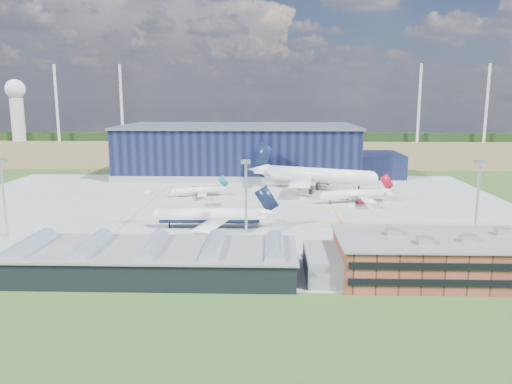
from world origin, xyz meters
name	(u,v)px	position (x,y,z in m)	size (l,w,h in m)	color
ground	(222,215)	(0.00, 0.00, 0.00)	(600.00, 600.00, 0.00)	#274A1B
apron	(224,208)	(0.00, 10.00, 0.03)	(220.00, 160.00, 0.08)	#AFAFA9
farmland	(249,150)	(0.00, 220.00, 0.00)	(600.00, 220.00, 0.01)	olive
treeline	(253,137)	(0.00, 300.00, 4.00)	(600.00, 8.00, 8.00)	black
horizon_dressing	(47,104)	(-191.30, 294.39, 34.20)	(440.20, 18.00, 70.00)	silver
hangar	(244,152)	(2.81, 94.80, 11.62)	(145.00, 62.00, 26.10)	black
ops_building	(439,257)	(55.01, -60.00, 4.79)	(46.00, 23.00, 10.90)	brown
glass_concourse	(168,259)	(-6.45, -60.00, 3.69)	(78.00, 23.00, 8.60)	black
light_mast_west	(3,185)	(-60.00, -30.00, 15.43)	(2.60, 2.60, 23.00)	silver
light_mast_center	(246,186)	(10.00, -30.00, 15.43)	(2.60, 2.60, 23.00)	silver
light_mast_east	(478,188)	(75.00, -30.00, 15.43)	(2.60, 2.60, 23.00)	silver
airliner_navy	(210,208)	(-1.93, -18.18, 6.59)	(40.43, 39.55, 13.18)	white
airliner_red	(354,189)	(49.38, 22.00, 5.25)	(32.22, 31.52, 10.51)	white
airliner_widebody	(317,167)	(37.23, 49.85, 9.89)	(60.65, 59.33, 19.78)	white
airliner_regional	(198,187)	(-13.09, 32.39, 4.02)	(24.67, 24.14, 8.05)	white
gse_tug_b	(200,249)	(-1.63, -41.94, 0.70)	(2.14, 3.22, 1.39)	#F9A515
gse_van_a	(369,250)	(42.53, -43.52, 1.19)	(2.38, 5.46, 2.38)	white
gse_cart_a	(352,205)	(47.33, 13.93, 0.63)	(1.95, 2.92, 1.27)	white
gse_van_b	(356,199)	(50.55, 24.28, 1.15)	(2.31, 5.04, 2.31)	white
gse_cart_b	(147,192)	(-35.88, 39.05, 0.59)	(1.83, 2.74, 1.19)	white
gse_van_c	(279,252)	(19.21, -46.00, 1.20)	(2.39, 4.99, 2.39)	white
airstair	(66,249)	(-35.88, -46.00, 1.49)	(1.86, 4.65, 2.98)	white
car_b	(323,258)	(30.23, -48.00, 0.55)	(1.15, 3.31, 1.09)	#99999E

